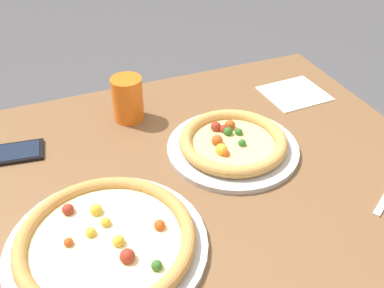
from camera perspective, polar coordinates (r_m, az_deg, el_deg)
dining_table at (r=1.03m, az=-1.12°, el=-9.23°), size 1.11×0.83×0.75m
pizza_near at (r=0.81m, az=-10.83°, el=-12.09°), size 0.36×0.36×0.04m
pizza_far at (r=1.01m, az=5.19°, el=0.04°), size 0.30×0.30×0.04m
drink_cup_colored at (r=1.11m, az=-8.17°, el=5.70°), size 0.08×0.08×0.11m
paper_napkin at (r=1.26m, az=12.88°, el=6.28°), size 0.17×0.15×0.00m
cell_phone at (r=1.08m, az=-22.24°, el=-1.14°), size 0.16×0.09×0.01m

